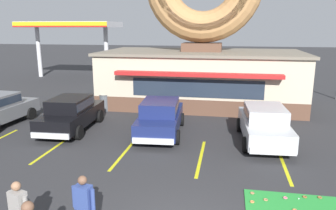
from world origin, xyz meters
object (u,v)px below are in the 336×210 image
object	(u,v)px
trash_bin	(104,102)
car_navy	(160,116)
pedestrian_leather_jacket_man	(84,205)
car_black	(71,112)
golf_ball	(299,199)
car_silver	(264,123)

from	to	relation	value
trash_bin	car_navy	bearing A→B (deg)	-41.43
pedestrian_leather_jacket_man	car_navy	bearing A→B (deg)	88.93
pedestrian_leather_jacket_man	trash_bin	distance (m)	12.17
car_black	golf_ball	bearing A→B (deg)	-27.87
car_silver	car_black	bearing A→B (deg)	179.11
car_navy	trash_bin	size ratio (longest dim) A/B	4.79
pedestrian_leather_jacket_man	trash_bin	bearing A→B (deg)	109.12
golf_ball	pedestrian_leather_jacket_man	bearing A→B (deg)	-152.66
car_silver	car_black	size ratio (longest dim) A/B	1.00
golf_ball	car_black	size ratio (longest dim) A/B	0.01
car_navy	trash_bin	bearing A→B (deg)	138.57
car_silver	car_black	xyz separation A→B (m)	(-8.88, 0.14, 0.00)
car_black	trash_bin	world-z (taller)	car_black
car_black	car_navy	bearing A→B (deg)	1.94
golf_ball	trash_bin	bearing A→B (deg)	136.49
golf_ball	car_navy	bearing A→B (deg)	134.91
pedestrian_leather_jacket_man	trash_bin	world-z (taller)	pedestrian_leather_jacket_man
trash_bin	pedestrian_leather_jacket_man	bearing A→B (deg)	-70.88
car_black	pedestrian_leather_jacket_man	world-z (taller)	car_black
car_black	trash_bin	size ratio (longest dim) A/B	4.75
pedestrian_leather_jacket_man	car_black	bearing A→B (deg)	118.40
car_black	car_navy	xyz separation A→B (m)	(4.31, 0.15, 0.00)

